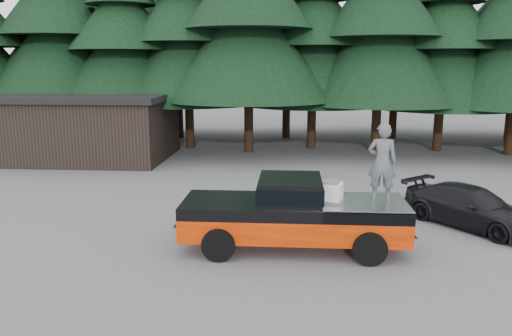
# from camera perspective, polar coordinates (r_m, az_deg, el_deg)

# --- Properties ---
(ground) EXTENTS (120.00, 120.00, 0.00)m
(ground) POSITION_cam_1_polar(r_m,az_deg,el_deg) (13.69, -1.81, -8.74)
(ground) COLOR #4F4F51
(ground) RESTS_ON ground
(pickup_truck) EXTENTS (6.00, 2.04, 1.33)m
(pickup_truck) POSITION_cam_1_polar(r_m,az_deg,el_deg) (13.25, 4.29, -6.43)
(pickup_truck) COLOR #EF3105
(pickup_truck) RESTS_ON ground
(truck_cab) EXTENTS (1.66, 1.90, 0.59)m
(truck_cab) POSITION_cam_1_polar(r_m,az_deg,el_deg) (12.98, 3.92, -2.39)
(truck_cab) COLOR black
(truck_cab) RESTS_ON pickup_truck
(air_compressor) EXTENTS (0.80, 0.72, 0.46)m
(air_compressor) POSITION_cam_1_polar(r_m,az_deg,el_deg) (12.97, 8.26, -2.79)
(air_compressor) COLOR silver
(air_compressor) RESTS_ON pickup_truck
(man_on_bed) EXTENTS (0.81, 0.60, 2.02)m
(man_on_bed) POSITION_cam_1_polar(r_m,az_deg,el_deg) (13.17, 14.22, 0.66)
(man_on_bed) COLOR #4C4F53
(man_on_bed) RESTS_ON pickup_truck
(parked_car) EXTENTS (3.93, 4.26, 1.20)m
(parked_car) POSITION_cam_1_polar(r_m,az_deg,el_deg) (16.31, 23.34, -4.11)
(parked_car) COLOR black
(parked_car) RESTS_ON ground
(utility_building) EXTENTS (8.40, 6.40, 3.30)m
(utility_building) POSITION_cam_1_polar(r_m,az_deg,el_deg) (27.00, -18.54, 4.58)
(utility_building) COLOR black
(utility_building) RESTS_ON ground
(treeline) EXTENTS (60.15, 16.05, 17.50)m
(treeline) POSITION_cam_1_polar(r_m,az_deg,el_deg) (30.09, 2.41, 17.43)
(treeline) COLOR black
(treeline) RESTS_ON ground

